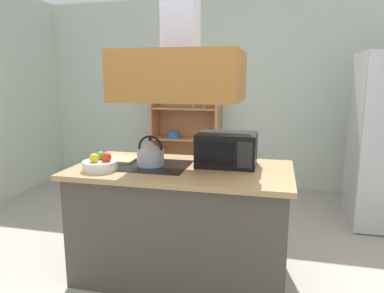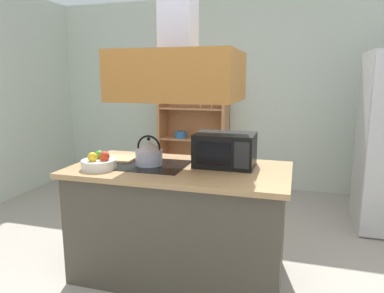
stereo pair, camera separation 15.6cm
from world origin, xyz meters
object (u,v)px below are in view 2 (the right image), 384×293
(dish_cabinet, at_px, (194,133))
(microwave, at_px, (225,150))
(fruit_bowl, at_px, (99,163))
(cutting_board, at_px, (116,158))
(kettle, at_px, (149,153))

(dish_cabinet, height_order, microwave, dish_cabinet)
(microwave, bearing_deg, fruit_bowl, -158.33)
(dish_cabinet, xyz_separation_m, cutting_board, (-0.03, -2.31, 0.12))
(fruit_bowl, bearing_deg, microwave, 21.67)
(fruit_bowl, bearing_deg, cutting_board, 95.61)
(cutting_board, relative_size, fruit_bowl, 1.28)
(fruit_bowl, bearing_deg, kettle, 33.69)
(microwave, height_order, fruit_bowl, microwave)
(dish_cabinet, relative_size, kettle, 7.42)
(cutting_board, bearing_deg, dish_cabinet, 89.21)
(dish_cabinet, bearing_deg, microwave, -68.21)
(dish_cabinet, height_order, kettle, dish_cabinet)
(microwave, distance_m, fruit_bowl, 0.98)
(dish_cabinet, relative_size, fruit_bowl, 6.70)
(dish_cabinet, xyz_separation_m, microwave, (0.91, -2.27, 0.24))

